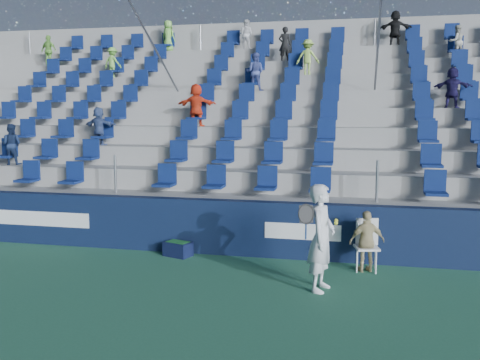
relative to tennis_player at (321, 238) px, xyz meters
name	(u,v)px	position (x,y,z in m)	size (l,w,h in m)	color
ground	(191,305)	(-2.01, -1.20, -0.94)	(70.00, 70.00, 0.00)	#2D694B
sponsor_wall	(235,228)	(-2.01, 1.95, -0.34)	(24.00, 0.32, 1.20)	#0F1B39
grandstand	(272,143)	(-2.02, 7.04, 1.19)	(24.00, 8.17, 6.63)	gray
tennis_player	(321,238)	(0.00, 0.00, 0.00)	(0.69, 0.76, 1.88)	silver
line_judge_chair	(367,241)	(0.80, 1.46, -0.37)	(0.53, 0.55, 1.01)	white
line_judge	(367,241)	(0.80, 1.30, -0.34)	(0.71, 0.29, 1.21)	tan
ball_bin	(178,248)	(-3.18, 1.55, -0.77)	(0.66, 0.54, 0.32)	#0E1433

